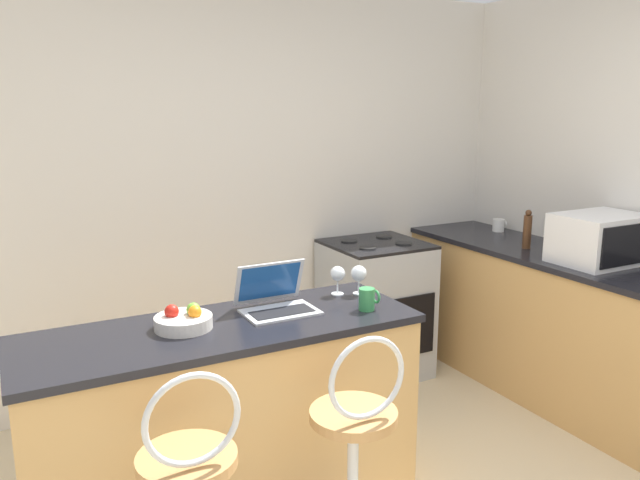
{
  "coord_description": "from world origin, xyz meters",
  "views": [
    {
      "loc": [
        -1.47,
        -1.54,
        1.86
      ],
      "look_at": [
        0.3,
        1.78,
        1.04
      ],
      "focal_mm": 35.0,
      "sensor_mm": 36.0,
      "label": 1
    }
  ],
  "objects_px": {
    "bar_stool_far": "(355,464)",
    "mug_white": "(499,225)",
    "wine_glass_tall": "(337,275)",
    "pepper_mill": "(527,230)",
    "wine_glass_short": "(359,274)",
    "fruit_bowl": "(184,320)",
    "laptop": "(276,298)",
    "stove_range": "(375,308)",
    "mug_green": "(368,299)",
    "microwave": "(600,239)"
  },
  "relations": [
    {
      "from": "mug_white",
      "to": "pepper_mill",
      "type": "height_order",
      "value": "pepper_mill"
    },
    {
      "from": "mug_white",
      "to": "stove_range",
      "type": "bearing_deg",
      "value": 174.43
    },
    {
      "from": "mug_white",
      "to": "wine_glass_short",
      "type": "height_order",
      "value": "wine_glass_short"
    },
    {
      "from": "bar_stool_far",
      "to": "pepper_mill",
      "type": "relative_size",
      "value": 4.11
    },
    {
      "from": "bar_stool_far",
      "to": "mug_green",
      "type": "bearing_deg",
      "value": 53.51
    },
    {
      "from": "mug_white",
      "to": "mug_green",
      "type": "xyz_separation_m",
      "value": [
        -1.82,
        -1.07,
        0.01
      ]
    },
    {
      "from": "fruit_bowl",
      "to": "wine_glass_short",
      "type": "relative_size",
      "value": 1.67
    },
    {
      "from": "wine_glass_tall",
      "to": "mug_green",
      "type": "height_order",
      "value": "wine_glass_tall"
    },
    {
      "from": "wine_glass_tall",
      "to": "laptop",
      "type": "bearing_deg",
      "value": -168.56
    },
    {
      "from": "fruit_bowl",
      "to": "mug_green",
      "type": "bearing_deg",
      "value": -10.94
    },
    {
      "from": "fruit_bowl",
      "to": "mug_green",
      "type": "xyz_separation_m",
      "value": [
        0.81,
        -0.16,
        0.02
      ]
    },
    {
      "from": "microwave",
      "to": "wine_glass_short",
      "type": "distance_m",
      "value": 1.59
    },
    {
      "from": "stove_range",
      "to": "fruit_bowl",
      "type": "distance_m",
      "value": 1.97
    },
    {
      "from": "laptop",
      "to": "wine_glass_short",
      "type": "bearing_deg",
      "value": 3.79
    },
    {
      "from": "fruit_bowl",
      "to": "mug_green",
      "type": "height_order",
      "value": "fruit_bowl"
    },
    {
      "from": "stove_range",
      "to": "fruit_bowl",
      "type": "xyz_separation_m",
      "value": [
        -1.62,
        -1.01,
        0.5
      ]
    },
    {
      "from": "wine_glass_short",
      "to": "mug_green",
      "type": "distance_m",
      "value": 0.25
    },
    {
      "from": "bar_stool_far",
      "to": "wine_glass_tall",
      "type": "bearing_deg",
      "value": 65.88
    },
    {
      "from": "wine_glass_tall",
      "to": "fruit_bowl",
      "type": "height_order",
      "value": "wine_glass_tall"
    },
    {
      "from": "laptop",
      "to": "mug_green",
      "type": "bearing_deg",
      "value": -27.81
    },
    {
      "from": "mug_white",
      "to": "wine_glass_short",
      "type": "distance_m",
      "value": 1.92
    },
    {
      "from": "bar_stool_far",
      "to": "fruit_bowl",
      "type": "bearing_deg",
      "value": 128.43
    },
    {
      "from": "mug_white",
      "to": "bar_stool_far",
      "type": "bearing_deg",
      "value": -144.81
    },
    {
      "from": "laptop",
      "to": "mug_white",
      "type": "bearing_deg",
      "value": 21.68
    },
    {
      "from": "bar_stool_far",
      "to": "microwave",
      "type": "distance_m",
      "value": 2.16
    },
    {
      "from": "fruit_bowl",
      "to": "pepper_mill",
      "type": "distance_m",
      "value": 2.43
    },
    {
      "from": "laptop",
      "to": "pepper_mill",
      "type": "xyz_separation_m",
      "value": [
        1.95,
        0.37,
        0.07
      ]
    },
    {
      "from": "wine_glass_tall",
      "to": "pepper_mill",
      "type": "height_order",
      "value": "pepper_mill"
    },
    {
      "from": "bar_stool_far",
      "to": "mug_white",
      "type": "bearing_deg",
      "value": 35.19
    },
    {
      "from": "microwave",
      "to": "pepper_mill",
      "type": "bearing_deg",
      "value": 101.1
    },
    {
      "from": "mug_green",
      "to": "wine_glass_short",
      "type": "bearing_deg",
      "value": 68.36
    },
    {
      "from": "wine_glass_tall",
      "to": "wine_glass_short",
      "type": "relative_size",
      "value": 0.99
    },
    {
      "from": "mug_green",
      "to": "microwave",
      "type": "bearing_deg",
      "value": 3.07
    },
    {
      "from": "stove_range",
      "to": "mug_white",
      "type": "height_order",
      "value": "mug_white"
    },
    {
      "from": "mug_white",
      "to": "pepper_mill",
      "type": "relative_size",
      "value": 0.41
    },
    {
      "from": "wine_glass_short",
      "to": "pepper_mill",
      "type": "relative_size",
      "value": 0.57
    },
    {
      "from": "mug_white",
      "to": "wine_glass_tall",
      "type": "relative_size",
      "value": 0.72
    },
    {
      "from": "laptop",
      "to": "fruit_bowl",
      "type": "height_order",
      "value": "laptop"
    },
    {
      "from": "wine_glass_tall",
      "to": "mug_green",
      "type": "distance_m",
      "value": 0.28
    },
    {
      "from": "laptop",
      "to": "wine_glass_short",
      "type": "relative_size",
      "value": 2.28
    },
    {
      "from": "laptop",
      "to": "wine_glass_short",
      "type": "height_order",
      "value": "laptop"
    },
    {
      "from": "bar_stool_far",
      "to": "pepper_mill",
      "type": "xyz_separation_m",
      "value": [
        1.91,
        1.01,
        0.56
      ]
    },
    {
      "from": "microwave",
      "to": "pepper_mill",
      "type": "xyz_separation_m",
      "value": [
        -0.09,
        0.48,
        -0.02
      ]
    },
    {
      "from": "microwave",
      "to": "fruit_bowl",
      "type": "height_order",
      "value": "microwave"
    },
    {
      "from": "mug_white",
      "to": "fruit_bowl",
      "type": "distance_m",
      "value": 2.78
    },
    {
      "from": "laptop",
      "to": "stove_range",
      "type": "xyz_separation_m",
      "value": [
        1.18,
        0.97,
        -0.52
      ]
    },
    {
      "from": "wine_glass_tall",
      "to": "wine_glass_short",
      "type": "bearing_deg",
      "value": -23.16
    },
    {
      "from": "wine_glass_short",
      "to": "pepper_mill",
      "type": "distance_m",
      "value": 1.53
    },
    {
      "from": "bar_stool_far",
      "to": "wine_glass_short",
      "type": "distance_m",
      "value": 0.96
    },
    {
      "from": "mug_white",
      "to": "wine_glass_short",
      "type": "bearing_deg",
      "value": -154.06
    }
  ]
}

